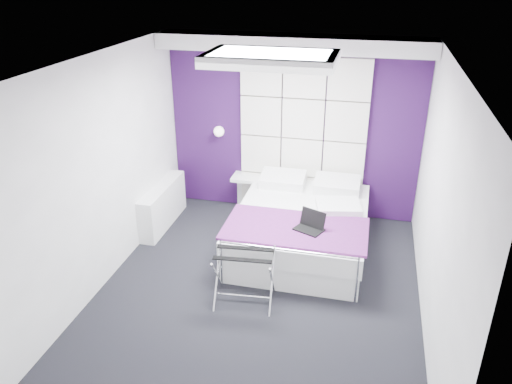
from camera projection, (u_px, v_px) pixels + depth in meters
floor at (258, 294)px, 5.71m from camera, size 4.40×4.40×0.00m
ceiling at (258, 63)px, 4.61m from camera, size 4.40×4.40×0.00m
wall_back at (293, 128)px, 7.10m from camera, size 3.60×0.00×3.60m
wall_left at (100, 175)px, 5.54m from camera, size 0.00×4.40×4.40m
wall_right at (440, 209)px, 4.78m from camera, size 0.00×4.40×4.40m
accent_wall at (293, 128)px, 7.09m from camera, size 3.58×0.02×2.58m
soffit at (293, 43)px, 6.37m from camera, size 3.58×0.50×0.20m
headboard at (302, 138)px, 7.07m from camera, size 1.80×0.08×2.30m
skylight at (271, 58)px, 5.16m from camera, size 1.36×0.86×0.12m
wall_lamp at (220, 131)px, 7.23m from camera, size 0.15×0.15×0.15m
radiator at (163, 205)px, 7.08m from camera, size 0.22×1.20×0.60m
bed at (301, 227)px, 6.49m from camera, size 1.70×2.05×0.72m
nightstand at (247, 177)px, 7.39m from camera, size 0.44×0.34×0.05m
luggage_rack at (244, 278)px, 5.46m from camera, size 0.63×0.47×0.62m
laptop at (309, 224)px, 5.88m from camera, size 0.32×0.23×0.23m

